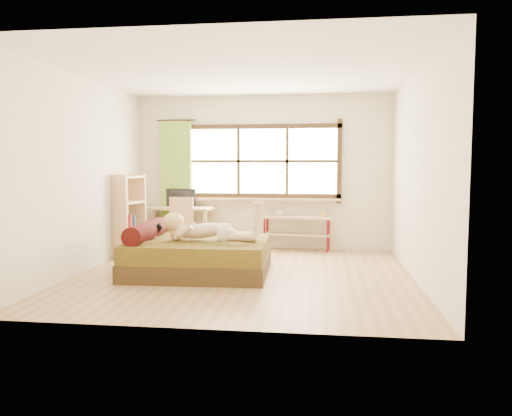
# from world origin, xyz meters

# --- Properties ---
(floor) EXTENTS (4.50, 4.50, 0.00)m
(floor) POSITION_xyz_m (0.00, 0.00, 0.00)
(floor) COLOR #9E754C
(floor) RESTS_ON ground
(ceiling) EXTENTS (4.50, 4.50, 0.00)m
(ceiling) POSITION_xyz_m (0.00, 0.00, 2.70)
(ceiling) COLOR white
(ceiling) RESTS_ON wall_back
(wall_back) EXTENTS (4.50, 0.00, 4.50)m
(wall_back) POSITION_xyz_m (0.00, 2.25, 1.35)
(wall_back) COLOR silver
(wall_back) RESTS_ON floor
(wall_front) EXTENTS (4.50, 0.00, 4.50)m
(wall_front) POSITION_xyz_m (0.00, -2.25, 1.35)
(wall_front) COLOR silver
(wall_front) RESTS_ON floor
(wall_left) EXTENTS (0.00, 4.50, 4.50)m
(wall_left) POSITION_xyz_m (-2.25, 0.00, 1.35)
(wall_left) COLOR silver
(wall_left) RESTS_ON floor
(wall_right) EXTENTS (0.00, 4.50, 4.50)m
(wall_right) POSITION_xyz_m (2.25, 0.00, 1.35)
(wall_right) COLOR silver
(wall_right) RESTS_ON floor
(window) EXTENTS (2.80, 0.16, 1.46)m
(window) POSITION_xyz_m (0.00, 2.22, 1.51)
(window) COLOR #FFEDBF
(window) RESTS_ON wall_back
(curtain) EXTENTS (0.55, 0.10, 2.20)m
(curtain) POSITION_xyz_m (-1.55, 2.13, 1.15)
(curtain) COLOR #589629
(curtain) RESTS_ON wall_back
(bed) EXTENTS (1.92, 1.56, 0.71)m
(bed) POSITION_xyz_m (-0.66, 0.01, 0.25)
(bed) COLOR black
(bed) RESTS_ON floor
(woman) EXTENTS (1.32, 0.42, 0.56)m
(woman) POSITION_xyz_m (-0.46, -0.04, 0.75)
(woman) COLOR #D8AE8B
(woman) RESTS_ON bed
(kitten) EXTENTS (0.28, 0.12, 0.22)m
(kitten) POSITION_xyz_m (-1.33, 0.11, 0.58)
(kitten) COLOR black
(kitten) RESTS_ON bed
(desk) EXTENTS (1.23, 0.64, 0.75)m
(desk) POSITION_xyz_m (-1.45, 1.95, 0.65)
(desk) COLOR tan
(desk) RESTS_ON floor
(monitor) EXTENTS (0.55, 0.11, 0.31)m
(monitor) POSITION_xyz_m (-1.45, 2.00, 0.90)
(monitor) COLOR black
(monitor) RESTS_ON desk
(chair) EXTENTS (0.45, 0.45, 0.94)m
(chair) POSITION_xyz_m (-1.35, 1.59, 0.52)
(chair) COLOR tan
(chair) RESTS_ON floor
(pipe_shelf) EXTENTS (1.22, 0.41, 0.68)m
(pipe_shelf) POSITION_xyz_m (0.63, 2.07, 0.44)
(pipe_shelf) COLOR tan
(pipe_shelf) RESTS_ON floor
(cup) EXTENTS (0.13, 0.13, 0.10)m
(cup) POSITION_xyz_m (0.32, 2.07, 0.65)
(cup) COLOR gray
(cup) RESTS_ON pipe_shelf
(book) EXTENTS (0.16, 0.21, 0.02)m
(book) POSITION_xyz_m (0.82, 2.07, 0.61)
(book) COLOR gray
(book) RESTS_ON pipe_shelf
(bookshelf) EXTENTS (0.44, 0.63, 1.33)m
(bookshelf) POSITION_xyz_m (-2.08, 1.16, 0.67)
(bookshelf) COLOR tan
(bookshelf) RESTS_ON floor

